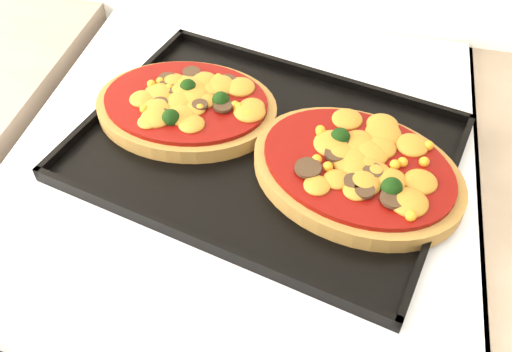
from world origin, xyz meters
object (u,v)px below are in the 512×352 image
(baking_tray, at_px, (265,147))
(pizza_left, at_px, (186,105))
(stove, at_px, (249,315))
(pizza_right, at_px, (357,169))

(baking_tray, relative_size, pizza_left, 1.88)
(pizza_left, bearing_deg, stove, -15.25)
(baking_tray, xyz_separation_m, pizza_right, (0.12, -0.03, 0.02))
(pizza_right, bearing_deg, baking_tray, 165.85)
(pizza_right, bearing_deg, stove, 162.75)
(baking_tray, distance_m, pizza_right, 0.12)
(baking_tray, distance_m, pizza_left, 0.12)
(stove, distance_m, pizza_left, 0.49)
(stove, relative_size, pizza_right, 3.52)
(pizza_right, bearing_deg, pizza_left, 163.49)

